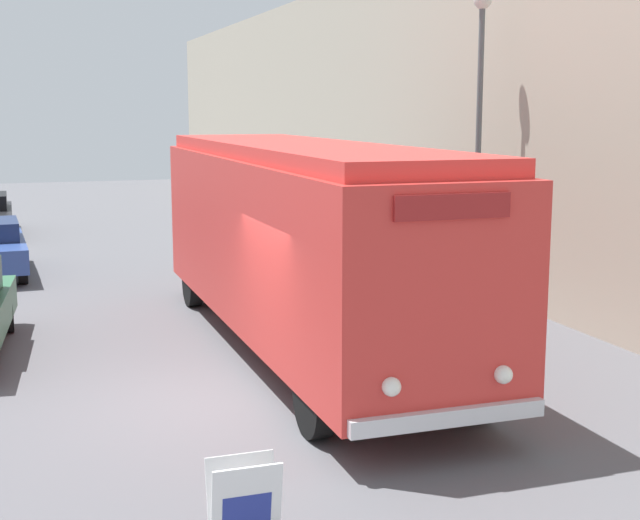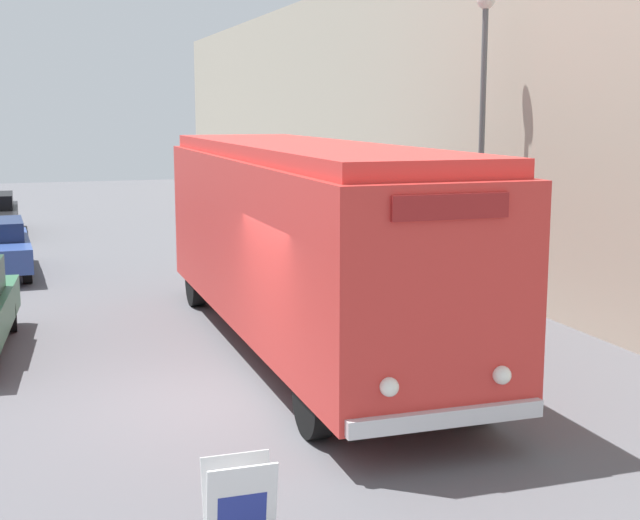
# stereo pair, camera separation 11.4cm
# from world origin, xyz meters

# --- Properties ---
(ground_plane) EXTENTS (80.00, 80.00, 0.00)m
(ground_plane) POSITION_xyz_m (0.00, 0.00, 0.00)
(ground_plane) COLOR #56565B
(building_wall_right) EXTENTS (0.30, 60.00, 7.82)m
(building_wall_right) POSITION_xyz_m (7.33, 10.00, 3.91)
(building_wall_right) COLOR #B2A893
(building_wall_right) RESTS_ON ground_plane
(vintage_bus) EXTENTS (2.55, 10.89, 3.50)m
(vintage_bus) POSITION_xyz_m (1.96, 2.25, 1.96)
(vintage_bus) COLOR black
(vintage_bus) RESTS_ON ground_plane
(sign_board) EXTENTS (0.65, 0.35, 0.94)m
(sign_board) POSITION_xyz_m (-0.73, -4.39, 0.45)
(sign_board) COLOR gray
(sign_board) RESTS_ON ground_plane
(streetlamp) EXTENTS (0.36, 0.36, 6.37)m
(streetlamp) POSITION_xyz_m (6.47, 4.49, 4.14)
(streetlamp) COLOR #595E60
(streetlamp) RESTS_ON ground_plane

